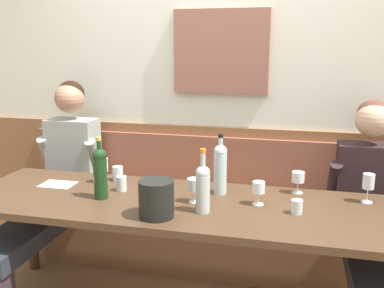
# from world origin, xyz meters

# --- Properties ---
(room_wall_back) EXTENTS (6.80, 0.12, 2.80)m
(room_wall_back) POSITION_xyz_m (0.00, 1.09, 1.40)
(room_wall_back) COLOR silver
(room_wall_back) RESTS_ON ground
(wood_wainscot_panel) EXTENTS (6.80, 0.03, 1.01)m
(wood_wainscot_panel) POSITION_xyz_m (0.00, 1.04, 0.51)
(wood_wainscot_panel) COLOR brown
(wood_wainscot_panel) RESTS_ON ground
(wall_bench) EXTENTS (2.91, 0.42, 0.94)m
(wall_bench) POSITION_xyz_m (0.00, 0.83, 0.28)
(wall_bench) COLOR brown
(wall_bench) RESTS_ON ground
(dining_table) EXTENTS (2.61, 0.78, 0.74)m
(dining_table) POSITION_xyz_m (0.00, 0.15, 0.67)
(dining_table) COLOR #473120
(dining_table) RESTS_ON ground
(person_center_right_seat) EXTENTS (0.47, 1.23, 1.35)m
(person_center_right_seat) POSITION_xyz_m (-1.05, 0.50, 0.67)
(person_center_right_seat) COLOR #352B33
(person_center_right_seat) RESTS_ON ground
(person_right_seat) EXTENTS (0.49, 1.23, 1.27)m
(person_right_seat) POSITION_xyz_m (1.05, 0.48, 0.63)
(person_right_seat) COLOR #33323B
(person_right_seat) RESTS_ON ground
(ice_bucket) EXTENTS (0.18, 0.18, 0.19)m
(ice_bucket) POSITION_xyz_m (-0.09, -0.08, 0.84)
(ice_bucket) COLOR black
(ice_bucket) RESTS_ON dining_table
(wine_bottle_clear_water) EXTENTS (0.08, 0.08, 0.36)m
(wine_bottle_clear_water) POSITION_xyz_m (0.16, 0.34, 0.90)
(wine_bottle_clear_water) COLOR #B2C7C6
(wine_bottle_clear_water) RESTS_ON dining_table
(wine_bottle_green_tall) EXTENTS (0.08, 0.08, 0.34)m
(wine_bottle_green_tall) POSITION_xyz_m (0.13, 0.03, 0.88)
(wine_bottle_green_tall) COLOR #B5C2BF
(wine_bottle_green_tall) RESTS_ON dining_table
(wine_bottle_amber_mid) EXTENTS (0.08, 0.08, 0.36)m
(wine_bottle_amber_mid) POSITION_xyz_m (-0.49, 0.10, 0.90)
(wine_bottle_amber_mid) COLOR #19391A
(wine_bottle_amber_mid) RESTS_ON dining_table
(wine_glass_near_bucket) EXTENTS (0.07, 0.07, 0.16)m
(wine_glass_near_bucket) POSITION_xyz_m (-0.60, 0.36, 0.86)
(wine_glass_near_bucket) COLOR silver
(wine_glass_near_bucket) RESTS_ON dining_table
(wine_glass_left_end) EXTENTS (0.06, 0.06, 0.17)m
(wine_glass_left_end) POSITION_xyz_m (0.99, 0.39, 0.86)
(wine_glass_left_end) COLOR silver
(wine_glass_left_end) RESTS_ON dining_table
(wine_glass_by_bottle) EXTENTS (0.08, 0.08, 0.14)m
(wine_glass_by_bottle) POSITION_xyz_m (0.05, 0.16, 0.84)
(wine_glass_by_bottle) COLOR silver
(wine_glass_by_bottle) RESTS_ON dining_table
(wine_glass_mid_left) EXTENTS (0.07, 0.07, 0.13)m
(wine_glass_mid_left) POSITION_xyz_m (0.40, 0.21, 0.83)
(wine_glass_mid_left) COLOR silver
(wine_glass_mid_left) RESTS_ON dining_table
(wine_glass_center_front) EXTENTS (0.08, 0.08, 0.13)m
(wine_glass_center_front) POSITION_xyz_m (0.61, 0.46, 0.84)
(wine_glass_center_front) COLOR silver
(wine_glass_center_front) RESTS_ON dining_table
(water_tumbler_left) EXTENTS (0.06, 0.06, 0.08)m
(water_tumbler_left) POSITION_xyz_m (0.61, 0.13, 0.78)
(water_tumbler_left) COLOR silver
(water_tumbler_left) RESTS_ON dining_table
(water_tumbler_right) EXTENTS (0.07, 0.07, 0.09)m
(water_tumbler_right) POSITION_xyz_m (-0.53, 0.43, 0.79)
(water_tumbler_right) COLOR silver
(water_tumbler_right) RESTS_ON dining_table
(water_tumbler_center) EXTENTS (0.06, 0.06, 0.09)m
(water_tumbler_center) POSITION_xyz_m (-0.42, 0.25, 0.79)
(water_tumbler_center) COLOR silver
(water_tumbler_center) RESTS_ON dining_table
(tasting_sheet_left_guest) EXTENTS (0.21, 0.15, 0.00)m
(tasting_sheet_left_guest) POSITION_xyz_m (-0.86, 0.26, 0.74)
(tasting_sheet_left_guest) COLOR white
(tasting_sheet_left_guest) RESTS_ON dining_table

